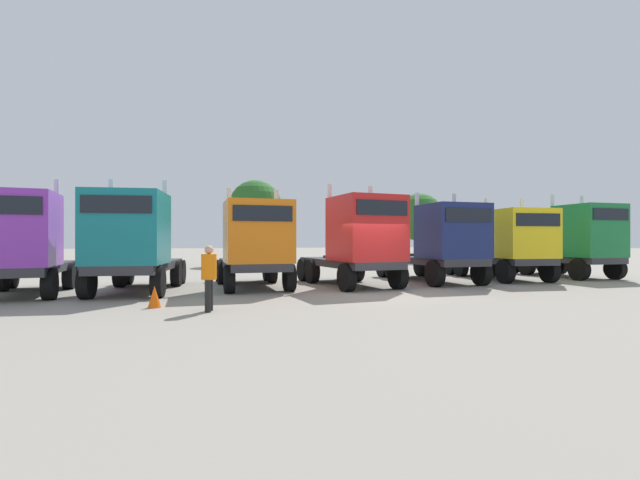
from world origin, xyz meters
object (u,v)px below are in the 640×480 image
semi_truck_green (579,240)px  visitor_in_hivis (209,273)px  semi_truck_red (359,240)px  semi_truck_orange (255,244)px  semi_truck_purple (19,243)px  semi_truck_navy (442,243)px  semi_truck_teal (132,241)px  semi_truck_yellow (511,244)px  traffic_cone_mid (154,297)px

semi_truck_green → visitor_in_hivis: bearing=-73.0°
semi_truck_red → visitor_in_hivis: semi_truck_red is taller
semi_truck_orange → semi_truck_red: size_ratio=0.97×
semi_truck_purple → visitor_in_hivis: 7.68m
semi_truck_orange → semi_truck_navy: 8.22m
semi_truck_purple → semi_truck_teal: bearing=84.5°
semi_truck_navy → semi_truck_green: 8.12m
semi_truck_teal → semi_truck_yellow: (16.48, 0.46, -0.15)m
semi_truck_orange → semi_truck_green: size_ratio=1.02×
semi_truck_teal → traffic_cone_mid: size_ratio=10.33×
semi_truck_red → visitor_in_hivis: (-6.12, -4.45, -0.88)m
semi_truck_yellow → traffic_cone_mid: 16.10m
semi_truck_purple → semi_truck_red: size_ratio=0.95×
semi_truck_orange → visitor_in_hivis: semi_truck_orange is taller
traffic_cone_mid → semi_truck_yellow: bearing=14.5°
semi_truck_teal → traffic_cone_mid: 4.00m
semi_truck_navy → semi_truck_yellow: bearing=94.6°
semi_truck_navy → semi_truck_yellow: semi_truck_navy is taller
semi_truck_red → traffic_cone_mid: bearing=-71.6°
semi_truck_orange → visitor_in_hivis: bearing=-21.4°
semi_truck_red → semi_truck_green: (12.22, 0.86, -0.01)m
semi_truck_teal → semi_truck_orange: semi_truck_teal is taller
traffic_cone_mid → semi_truck_purple: bearing=140.4°
semi_truck_red → semi_truck_green: 12.25m
visitor_in_hivis → semi_truck_red: bearing=50.3°
semi_truck_orange → traffic_cone_mid: bearing=-41.3°
semi_truck_green → traffic_cone_mid: (-19.77, -4.14, -1.59)m
semi_truck_teal → traffic_cone_mid: (0.96, -3.55, -1.57)m
semi_truck_red → traffic_cone_mid: 8.38m
semi_truck_purple → traffic_cone_mid: 5.98m
semi_truck_red → semi_truck_green: size_ratio=1.05×
semi_truck_teal → visitor_in_hivis: 5.36m
semi_truck_red → traffic_cone_mid: (-7.55, -3.28, -1.60)m
semi_truck_red → semi_truck_yellow: semi_truck_red is taller
semi_truck_green → semi_truck_yellow: bearing=-87.4°
semi_truck_teal → semi_truck_navy: 12.62m
semi_truck_red → semi_truck_green: semi_truck_green is taller
semi_truck_purple → visitor_in_hivis: size_ratio=3.30×
semi_truck_green → semi_truck_navy: bearing=-86.3°
semi_truck_orange → visitor_in_hivis: (-2.01, -5.04, -0.74)m
semi_truck_orange → semi_truck_yellow: 12.08m
semi_truck_yellow → semi_truck_green: 4.25m
semi_truck_navy → traffic_cone_mid: size_ratio=10.37×
semi_truck_green → semi_truck_orange: bearing=-88.2°
semi_truck_orange → traffic_cone_mid: semi_truck_orange is taller
semi_truck_yellow → traffic_cone_mid: size_ratio=10.57×
semi_truck_navy → semi_truck_green: (8.11, 0.39, 0.11)m
semi_truck_orange → semi_truck_green: (16.33, 0.27, 0.14)m
semi_truck_teal → semi_truck_yellow: 16.49m
semi_truck_purple → visitor_in_hivis: (5.89, -4.86, -0.80)m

